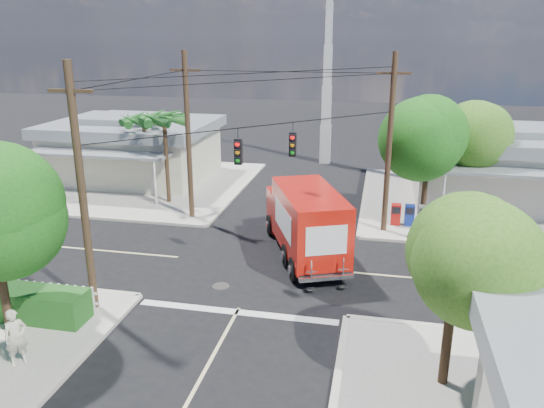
# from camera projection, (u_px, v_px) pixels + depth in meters

# --- Properties ---
(ground) EXTENTS (120.00, 120.00, 0.00)m
(ground) POSITION_uv_depth(u_px,v_px,m) (263.00, 265.00, 23.52)
(ground) COLOR black
(ground) RESTS_ON ground
(sidewalk_ne) EXTENTS (14.12, 14.12, 0.14)m
(sidewalk_ne) POSITION_uv_depth(u_px,v_px,m) (481.00, 205.00, 31.50)
(sidewalk_ne) COLOR #9E998E
(sidewalk_ne) RESTS_ON ground
(sidewalk_nw) EXTENTS (14.12, 14.12, 0.14)m
(sidewalk_nw) POSITION_uv_depth(u_px,v_px,m) (142.00, 184.00, 35.76)
(sidewalk_nw) COLOR #9E998E
(sidewalk_nw) RESTS_ON ground
(road_markings) EXTENTS (32.00, 32.00, 0.01)m
(road_markings) POSITION_uv_depth(u_px,v_px,m) (255.00, 279.00, 22.14)
(road_markings) COLOR beige
(road_markings) RESTS_ON ground
(building_ne) EXTENTS (11.80, 10.20, 4.50)m
(building_ne) POSITION_uv_depth(u_px,v_px,m) (512.00, 165.00, 31.50)
(building_ne) COLOR beige
(building_ne) RESTS_ON sidewalk_ne
(building_nw) EXTENTS (10.80, 10.20, 4.30)m
(building_nw) POSITION_uv_depth(u_px,v_px,m) (134.00, 148.00, 36.79)
(building_nw) COLOR beige
(building_nw) RESTS_ON sidewalk_nw
(radio_tower) EXTENTS (0.80, 0.80, 17.00)m
(radio_tower) POSITION_uv_depth(u_px,v_px,m) (327.00, 90.00, 40.31)
(radio_tower) COLOR silver
(radio_tower) RESTS_ON ground
(tree_ne_front) EXTENTS (4.21, 4.14, 6.66)m
(tree_ne_front) POSITION_uv_depth(u_px,v_px,m) (430.00, 137.00, 26.93)
(tree_ne_front) COLOR #422D1C
(tree_ne_front) RESTS_ON sidewalk_ne
(tree_ne_back) EXTENTS (3.77, 3.66, 5.82)m
(tree_ne_back) POSITION_uv_depth(u_px,v_px,m) (476.00, 142.00, 28.65)
(tree_ne_back) COLOR #422D1C
(tree_ne_back) RESTS_ON sidewalk_ne
(tree_se) EXTENTS (3.67, 3.54, 5.62)m
(tree_se) POSITION_uv_depth(u_px,v_px,m) (457.00, 259.00, 14.16)
(tree_se) COLOR #422D1C
(tree_se) RESTS_ON sidewalk_se
(palm_nw_front) EXTENTS (3.01, 3.08, 5.59)m
(palm_nw_front) POSITION_uv_depth(u_px,v_px,m) (164.00, 120.00, 30.42)
(palm_nw_front) COLOR #422D1C
(palm_nw_front) RESTS_ON sidewalk_nw
(palm_nw_back) EXTENTS (3.01, 3.08, 5.19)m
(palm_nw_back) POSITION_uv_depth(u_px,v_px,m) (143.00, 121.00, 32.32)
(palm_nw_back) COLOR #422D1C
(palm_nw_back) RESTS_ON sidewalk_nw
(utility_poles) EXTENTS (12.00, 10.68, 9.00)m
(utility_poles) POSITION_uv_depth(u_px,v_px,m) (236.00, 152.00, 23.88)
(utility_poles) COLOR #473321
(utility_poles) RESTS_ON ground
(picket_fence) EXTENTS (5.94, 0.06, 1.00)m
(picket_fence) POSITION_uv_depth(u_px,v_px,m) (24.00, 291.00, 19.62)
(picket_fence) COLOR silver
(picket_fence) RESTS_ON sidewalk_sw
(hedge_sw) EXTENTS (6.20, 1.20, 1.10)m
(hedge_sw) POSITION_uv_depth(u_px,v_px,m) (5.00, 301.00, 18.91)
(hedge_sw) COLOR #1D4C1B
(hedge_sw) RESTS_ON sidewalk_sw
(vending_boxes) EXTENTS (1.90, 0.50, 1.10)m
(vending_boxes) POSITION_uv_depth(u_px,v_px,m) (409.00, 215.00, 27.81)
(vending_boxes) COLOR #A3100E
(vending_boxes) RESTS_ON sidewalk_ne
(delivery_truck) EXTENTS (4.91, 7.83, 3.27)m
(delivery_truck) POSITION_uv_depth(u_px,v_px,m) (305.00, 221.00, 24.05)
(delivery_truck) COLOR black
(delivery_truck) RESTS_ON ground
(parked_car) EXTENTS (6.11, 4.39, 1.55)m
(parked_car) POSITION_uv_depth(u_px,v_px,m) (503.00, 257.00, 22.38)
(parked_car) COLOR silver
(parked_car) RESTS_ON ground
(pedestrian) EXTENTS (0.76, 0.78, 1.81)m
(pedestrian) POSITION_uv_depth(u_px,v_px,m) (16.00, 337.00, 15.99)
(pedestrian) COLOR beige
(pedestrian) RESTS_ON sidewalk_sw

